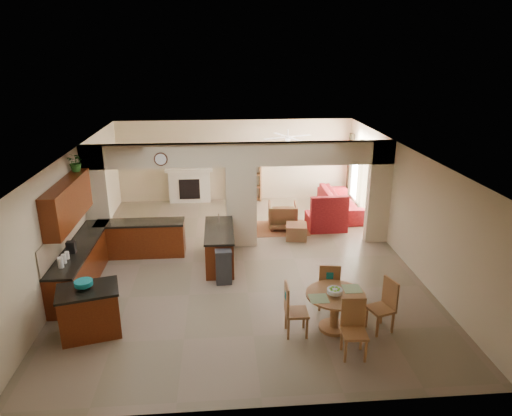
{
  "coord_description": "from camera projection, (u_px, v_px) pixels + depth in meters",
  "views": [
    {
      "loc": [
        -0.54,
        -10.39,
        5.03
      ],
      "look_at": [
        0.33,
        0.3,
        1.29
      ],
      "focal_mm": 32.0,
      "sensor_mm": 36.0,
      "label": 1
    }
  ],
  "objects": [
    {
      "name": "floor",
      "position": [
        244.0,
        261.0,
        11.47
      ],
      "size": [
        10.0,
        10.0,
        0.0
      ],
      "primitive_type": "plane",
      "color": "#796754",
      "rests_on": "ground"
    },
    {
      "name": "ceiling",
      "position": [
        243.0,
        151.0,
        10.55
      ],
      "size": [
        10.0,
        10.0,
        0.0
      ],
      "primitive_type": "plane",
      "rotation": [
        3.14,
        0.0,
        0.0
      ],
      "color": "white",
      "rests_on": "wall_back"
    },
    {
      "name": "wall_back",
      "position": [
        235.0,
        161.0,
        15.72
      ],
      "size": [
        8.0,
        0.0,
        8.0
      ],
      "primitive_type": "plane",
      "rotation": [
        1.57,
        0.0,
        0.0
      ],
      "color": "beige",
      "rests_on": "floor"
    },
    {
      "name": "wall_front",
      "position": [
        263.0,
        327.0,
        6.31
      ],
      "size": [
        8.0,
        0.0,
        8.0
      ],
      "primitive_type": "plane",
      "rotation": [
        -1.57,
        0.0,
        0.0
      ],
      "color": "beige",
      "rests_on": "floor"
    },
    {
      "name": "wall_left",
      "position": [
        74.0,
        213.0,
        10.71
      ],
      "size": [
        0.0,
        10.0,
        10.0
      ],
      "primitive_type": "plane",
      "rotation": [
        1.57,
        0.0,
        1.57
      ],
      "color": "beige",
      "rests_on": "floor"
    },
    {
      "name": "wall_right",
      "position": [
        404.0,
        204.0,
        11.32
      ],
      "size": [
        0.0,
        10.0,
        10.0
      ],
      "primitive_type": "plane",
      "rotation": [
        1.57,
        0.0,
        -1.57
      ],
      "color": "beige",
      "rests_on": "floor"
    },
    {
      "name": "partition_left_pier",
      "position": [
        97.0,
        199.0,
        11.67
      ],
      "size": [
        0.6,
        0.25,
        2.8
      ],
      "primitive_type": "cube",
      "color": "beige",
      "rests_on": "floor"
    },
    {
      "name": "partition_center_pier",
      "position": [
        241.0,
        206.0,
        12.05
      ],
      "size": [
        0.8,
        0.25,
        2.2
      ],
      "primitive_type": "cube",
      "color": "beige",
      "rests_on": "floor"
    },
    {
      "name": "partition_right_pier",
      "position": [
        379.0,
        192.0,
        12.24
      ],
      "size": [
        0.6,
        0.25,
        2.8
      ],
      "primitive_type": "cube",
      "color": "beige",
      "rests_on": "floor"
    },
    {
      "name": "partition_header",
      "position": [
        241.0,
        154.0,
        11.59
      ],
      "size": [
        8.0,
        0.25,
        0.6
      ],
      "primitive_type": "cube",
      "color": "beige",
      "rests_on": "partition_center_pier"
    },
    {
      "name": "kitchen_counter",
      "position": [
        108.0,
        252.0,
        10.84
      ],
      "size": [
        2.52,
        3.29,
        1.48
      ],
      "color": "#461308",
      "rests_on": "floor"
    },
    {
      "name": "upper_cabinets",
      "position": [
        68.0,
        202.0,
        9.8
      ],
      "size": [
        0.35,
        2.4,
        0.9
      ],
      "primitive_type": "cube",
      "color": "#461308",
      "rests_on": "wall_left"
    },
    {
      "name": "peninsula",
      "position": [
        220.0,
        247.0,
        11.17
      ],
      "size": [
        0.7,
        1.85,
        0.91
      ],
      "color": "#461308",
      "rests_on": "floor"
    },
    {
      "name": "wall_clock",
      "position": [
        161.0,
        159.0,
        11.31
      ],
      "size": [
        0.34,
        0.03,
        0.34
      ],
      "primitive_type": "cylinder",
      "rotation": [
        1.57,
        0.0,
        0.0
      ],
      "color": "#492618",
      "rests_on": "partition_header"
    },
    {
      "name": "rug",
      "position": [
        280.0,
        228.0,
        13.54
      ],
      "size": [
        1.6,
        1.3,
        0.01
      ],
      "primitive_type": "cube",
      "color": "brown",
      "rests_on": "floor"
    },
    {
      "name": "fireplace",
      "position": [
        190.0,
        185.0,
        15.7
      ],
      "size": [
        1.6,
        0.35,
        1.2
      ],
      "color": "beige",
      "rests_on": "floor"
    },
    {
      "name": "shelving_unit",
      "position": [
        246.0,
        176.0,
        15.74
      ],
      "size": [
        1.0,
        0.32,
        1.8
      ],
      "primitive_type": "cube",
      "color": "brown",
      "rests_on": "floor"
    },
    {
      "name": "window_a",
      "position": [
        372.0,
        186.0,
        13.55
      ],
      "size": [
        0.02,
        0.9,
        1.9
      ],
      "primitive_type": "cube",
      "color": "white",
      "rests_on": "wall_right"
    },
    {
      "name": "window_b",
      "position": [
        356.0,
        171.0,
        15.15
      ],
      "size": [
        0.02,
        0.9,
        1.9
      ],
      "primitive_type": "cube",
      "color": "white",
      "rests_on": "wall_right"
    },
    {
      "name": "glazed_door",
      "position": [
        363.0,
        183.0,
        14.39
      ],
      "size": [
        0.02,
        0.7,
        2.1
      ],
      "primitive_type": "cube",
      "color": "white",
      "rests_on": "wall_right"
    },
    {
      "name": "drape_a_left",
      "position": [
        378.0,
        192.0,
        12.98
      ],
      "size": [
        0.1,
        0.28,
        2.3
      ],
      "primitive_type": "cube",
      "color": "#391617",
      "rests_on": "wall_right"
    },
    {
      "name": "drape_a_right",
      "position": [
        365.0,
        180.0,
        14.11
      ],
      "size": [
        0.1,
        0.28,
        2.3
      ],
      "primitive_type": "cube",
      "color": "#391617",
      "rests_on": "wall_right"
    },
    {
      "name": "drape_b_left",
      "position": [
        360.0,
        176.0,
        14.58
      ],
      "size": [
        0.1,
        0.28,
        2.3
      ],
      "primitive_type": "cube",
      "color": "#391617",
      "rests_on": "wall_right"
    },
    {
      "name": "drape_b_right",
      "position": [
        350.0,
        167.0,
        15.71
      ],
      "size": [
        0.1,
        0.28,
        2.3
      ],
      "primitive_type": "cube",
      "color": "#391617",
      "rests_on": "wall_right"
    },
    {
      "name": "ceiling_fan",
      "position": [
        288.0,
        137.0,
        13.57
      ],
      "size": [
        1.0,
        1.0,
        0.1
      ],
      "primitive_type": "cylinder",
      "color": "white",
      "rests_on": "ceiling"
    },
    {
      "name": "kitchen_island",
      "position": [
        90.0,
        311.0,
        8.39
      ],
      "size": [
        1.23,
        1.01,
        0.93
      ],
      "rotation": [
        0.0,
        0.0,
        0.25
      ],
      "color": "#461308",
      "rests_on": "floor"
    },
    {
      "name": "teal_bowl",
      "position": [
        84.0,
        285.0,
        8.23
      ],
      "size": [
        0.33,
        0.33,
        0.15
      ],
      "primitive_type": "cylinder",
      "color": "#127980",
      "rests_on": "kitchen_island"
    },
    {
      "name": "trash_can",
      "position": [
        224.0,
        268.0,
        10.28
      ],
      "size": [
        0.37,
        0.32,
        0.75
      ],
      "primitive_type": "cube",
      "rotation": [
        0.0,
        0.0,
        0.05
      ],
      "color": "#2D2C2F",
      "rests_on": "floor"
    },
    {
      "name": "dining_table",
      "position": [
        335.0,
        305.0,
        8.52
      ],
      "size": [
        1.1,
        1.1,
        0.75
      ],
      "color": "brown",
      "rests_on": "floor"
    },
    {
      "name": "fruit_bowl",
      "position": [
        335.0,
        292.0,
        8.35
      ],
      "size": [
        0.28,
        0.28,
        0.15
      ],
      "primitive_type": "cylinder",
      "color": "#60B827",
      "rests_on": "dining_table"
    },
    {
      "name": "sofa",
      "position": [
        340.0,
        202.0,
        14.71
      ],
      "size": [
        2.57,
        1.04,
        0.75
      ],
      "primitive_type": "imported",
      "rotation": [
        0.0,
        0.0,
        1.55
      ],
      "color": "maroon",
      "rests_on": "floor"
    },
    {
      "name": "chaise",
      "position": [
        326.0,
        221.0,
        13.48
      ],
      "size": [
        1.12,
        0.93,
        0.44
      ],
      "primitive_type": "cube",
      "rotation": [
        0.0,
        0.0,
        0.03
      ],
      "color": "maroon",
      "rests_on": "floor"
    },
    {
      "name": "armchair",
      "position": [
        283.0,
        215.0,
        13.47
      ],
      "size": [
        0.89,
        0.92,
        0.78
      ],
      "primitive_type": "imported",
      "rotation": [
        0.0,
        0.0,
        3.06
      ],
      "color": "maroon",
      "rests_on": "floor"
    },
    {
      "name": "ottoman",
      "position": [
        296.0,
        231.0,
        12.76
      ],
      "size": [
        0.65,
        0.65,
        0.41
      ],
      "primitive_type": "cube",
      "rotation": [
        0.0,
        0.0,
        -0.15
      ],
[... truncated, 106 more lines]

